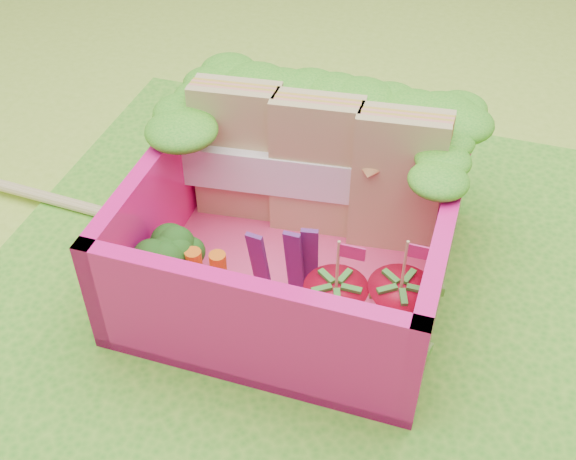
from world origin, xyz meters
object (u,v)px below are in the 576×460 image
(chopsticks, at_px, (89,209))
(strawberry_right, at_px, (398,309))
(sandwich_stack, at_px, (317,167))
(strawberry_left, at_px, (335,308))
(bento_box, at_px, (296,227))
(broccoli, at_px, (171,255))

(chopsticks, bearing_deg, strawberry_right, -11.87)
(sandwich_stack, xyz_separation_m, strawberry_left, (0.26, -0.61, -0.20))
(bento_box, height_order, strawberry_right, same)
(broccoli, height_order, strawberry_left, strawberry_left)
(chopsticks, bearing_deg, broccoli, -30.71)
(bento_box, distance_m, broccoli, 0.54)
(broccoli, height_order, chopsticks, broccoli)
(broccoli, relative_size, strawberry_right, 0.66)
(sandwich_stack, xyz_separation_m, chopsticks, (-1.10, -0.21, -0.36))
(bento_box, height_order, strawberry_left, bento_box)
(sandwich_stack, distance_m, strawberry_right, 0.76)
(strawberry_right, bearing_deg, broccoli, -177.39)
(bento_box, xyz_separation_m, chopsticks, (-1.09, 0.09, -0.25))
(broccoli, bearing_deg, chopsticks, 149.29)
(bento_box, xyz_separation_m, sandwich_stack, (0.00, 0.30, 0.11))
(broccoli, height_order, strawberry_right, strawberry_right)
(bento_box, bearing_deg, sandwich_stack, 89.12)
(broccoli, xyz_separation_m, chopsticks, (-0.64, 0.38, -0.22))
(bento_box, relative_size, strawberry_right, 2.60)
(strawberry_right, bearing_deg, sandwich_stack, 132.43)
(broccoli, distance_m, strawberry_left, 0.72)
(strawberry_right, distance_m, chopsticks, 1.64)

